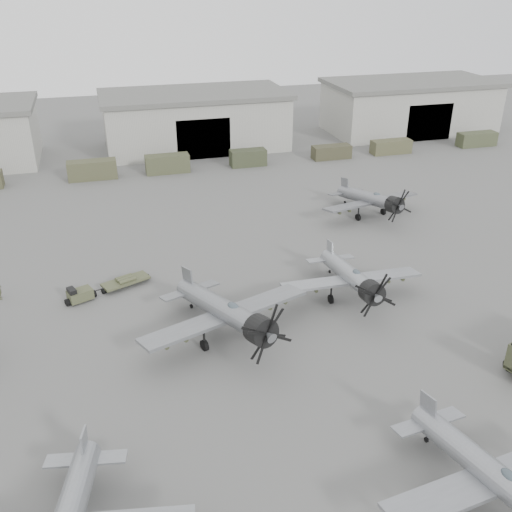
% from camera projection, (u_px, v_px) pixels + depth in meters
% --- Properties ---
extents(ground, '(220.00, 220.00, 0.00)m').
position_uv_depth(ground, '(360.00, 387.00, 39.07)').
color(ground, '#5E5E5C').
rests_on(ground, ground).
extents(hangar_center, '(29.00, 14.80, 8.70)m').
position_uv_depth(hangar_center, '(195.00, 120.00, 90.40)').
color(hangar_center, '#A6A59B').
rests_on(hangar_center, ground).
extents(hangar_right, '(29.00, 14.80, 8.70)m').
position_uv_depth(hangar_right, '(410.00, 106.00, 99.62)').
color(hangar_right, '#A6A59B').
rests_on(hangar_right, ground).
extents(support_truck_2, '(6.52, 2.20, 2.57)m').
position_uv_depth(support_truck_2, '(92.00, 170.00, 77.49)').
color(support_truck_2, '#45462D').
rests_on(support_truck_2, ground).
extents(support_truck_3, '(6.09, 2.20, 2.53)m').
position_uv_depth(support_truck_3, '(167.00, 164.00, 79.99)').
color(support_truck_3, '#42452D').
rests_on(support_truck_3, ground).
extents(support_truck_4, '(5.20, 2.20, 2.35)m').
position_uv_depth(support_truck_4, '(248.00, 158.00, 82.88)').
color(support_truck_4, '#353B26').
rests_on(support_truck_4, ground).
extents(support_truck_5, '(5.84, 2.20, 1.97)m').
position_uv_depth(support_truck_5, '(331.00, 152.00, 86.13)').
color(support_truck_5, '#3C3B27').
rests_on(support_truck_5, ground).
extents(support_truck_6, '(6.25, 2.20, 2.09)m').
position_uv_depth(support_truck_6, '(391.00, 147.00, 88.52)').
color(support_truck_6, '#4A4A30').
rests_on(support_truck_6, ground).
extents(support_truck_7, '(6.39, 2.20, 2.22)m').
position_uv_depth(support_truck_7, '(477.00, 139.00, 92.22)').
color(support_truck_7, '#3F452D').
rests_on(support_truck_7, ground).
extents(aircraft_near_1, '(12.68, 11.41, 5.04)m').
position_uv_depth(aircraft_near_1, '(498.00, 479.00, 29.11)').
color(aircraft_near_1, gray).
rests_on(aircraft_near_1, ground).
extents(aircraft_mid_1, '(13.88, 12.52, 5.59)m').
position_uv_depth(aircraft_mid_1, '(229.00, 313.00, 42.76)').
color(aircraft_mid_1, gray).
rests_on(aircraft_mid_1, ground).
extents(aircraft_mid_2, '(12.22, 10.99, 4.90)m').
position_uv_depth(aircraft_mid_2, '(353.00, 278.00, 48.31)').
color(aircraft_mid_2, '#93969B').
rests_on(aircraft_mid_2, ground).
extents(aircraft_far_1, '(12.20, 10.98, 4.85)m').
position_uv_depth(aircraft_far_1, '(373.00, 200.00, 64.86)').
color(aircraft_far_1, gray).
rests_on(aircraft_far_1, ground).
extents(tug_trailer, '(7.39, 4.09, 1.49)m').
position_uv_depth(tug_trailer, '(98.00, 290.00, 49.88)').
color(tug_trailer, '#474B31').
rests_on(tug_trailer, ground).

